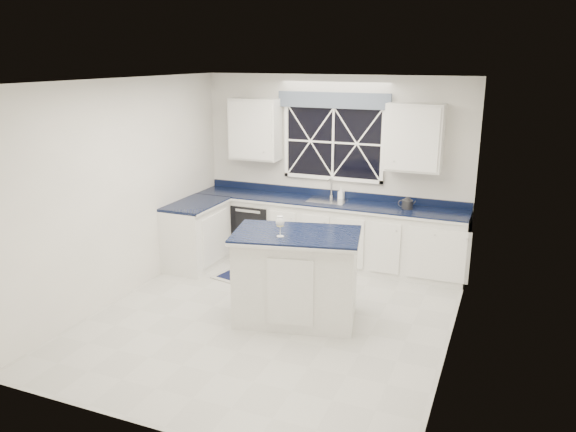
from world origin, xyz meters
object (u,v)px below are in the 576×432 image
at_px(dishwasher, 258,228).
at_px(soap_bottle, 341,193).
at_px(island, 296,276).
at_px(faucet, 331,187).
at_px(wine_glass, 280,223).
at_px(kettle, 407,203).

height_order(dishwasher, soap_bottle, soap_bottle).
height_order(dishwasher, island, island).
bearing_deg(faucet, wine_glass, -85.97).
bearing_deg(dishwasher, island, -53.83).
height_order(island, kettle, kettle).
xyz_separation_m(faucet, wine_glass, (0.16, -2.27, 0.11)).
height_order(faucet, island, faucet).
relative_size(kettle, soap_bottle, 1.44).
distance_m(faucet, wine_glass, 2.28).
bearing_deg(soap_bottle, dishwasher, -170.02).
height_order(faucet, soap_bottle, faucet).
bearing_deg(kettle, wine_glass, -126.31).
xyz_separation_m(wine_glass, soap_bottle, (-0.01, 2.29, -0.18)).
height_order(wine_glass, soap_bottle, wine_glass).
distance_m(dishwasher, kettle, 2.33).
bearing_deg(island, kettle, 53.12).
bearing_deg(wine_glass, dishwasher, 121.29).
relative_size(island, wine_glass, 6.69).
bearing_deg(dishwasher, soap_bottle, 9.98).
relative_size(island, soap_bottle, 9.25).
height_order(kettle, wine_glass, wine_glass).
xyz_separation_m(faucet, kettle, (1.15, -0.17, -0.08)).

